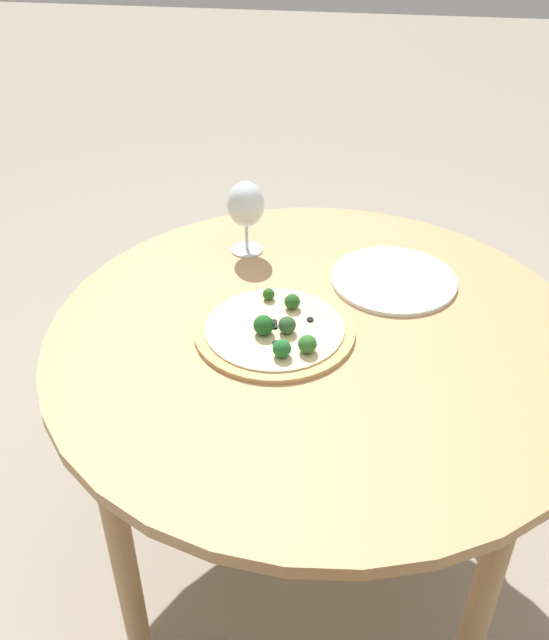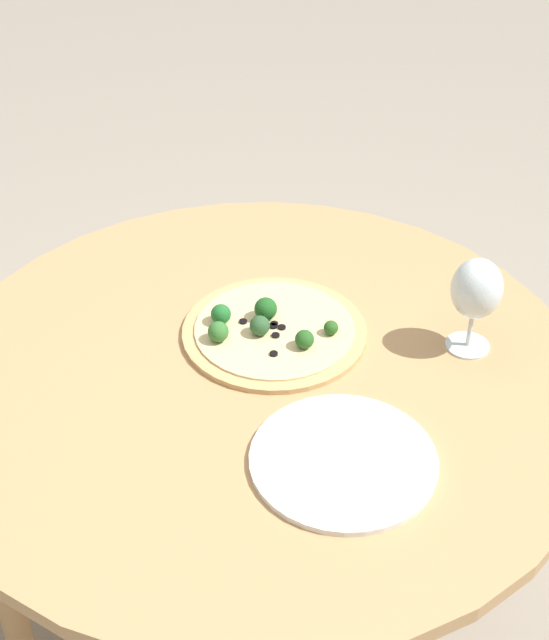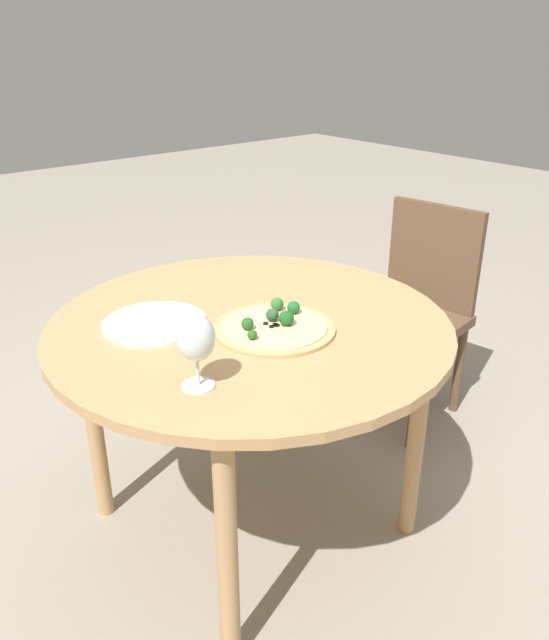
{
  "view_description": "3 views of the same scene",
  "coord_description": "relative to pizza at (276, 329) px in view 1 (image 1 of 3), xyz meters",
  "views": [
    {
      "loc": [
        0.07,
        -1.15,
        1.56
      ],
      "look_at": [
        -0.09,
        -0.01,
        0.73
      ],
      "focal_mm": 40.0,
      "sensor_mm": 36.0,
      "label": 1
    },
    {
      "loc": [
        1.02,
        0.51,
        1.66
      ],
      "look_at": [
        -0.09,
        -0.01,
        0.73
      ],
      "focal_mm": 50.0,
      "sensor_mm": 36.0,
      "label": 2
    },
    {
      "loc": [
        -1.22,
        0.95,
        1.42
      ],
      "look_at": [
        -0.09,
        -0.01,
        0.73
      ],
      "focal_mm": 35.0,
      "sensor_mm": 36.0,
      "label": 3
    }
  ],
  "objects": [
    {
      "name": "ground_plane",
      "position": [
        0.09,
        0.02,
        -0.71
      ],
      "size": [
        12.0,
        12.0,
        0.0
      ],
      "primitive_type": "plane",
      "color": "gray"
    },
    {
      "name": "plate_near",
      "position": [
        0.23,
        0.23,
        -0.01
      ],
      "size": [
        0.28,
        0.28,
        0.01
      ],
      "color": "silver",
      "rests_on": "dining_table"
    },
    {
      "name": "dining_table",
      "position": [
        0.09,
        0.02,
        -0.08
      ],
      "size": [
        1.1,
        1.1,
        0.7
      ],
      "color": "tan",
      "rests_on": "ground_plane"
    },
    {
      "name": "pizza",
      "position": [
        0.0,
        0.0,
        0.0
      ],
      "size": [
        0.32,
        0.32,
        0.05
      ],
      "color": "tan",
      "rests_on": "dining_table"
    },
    {
      "name": "wine_glass",
      "position": [
        -0.11,
        0.32,
        0.11
      ],
      "size": [
        0.09,
        0.09,
        0.17
      ],
      "color": "silver",
      "rests_on": "dining_table"
    }
  ]
}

